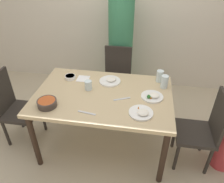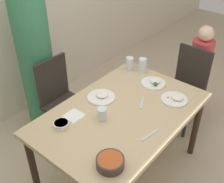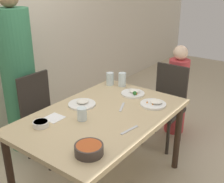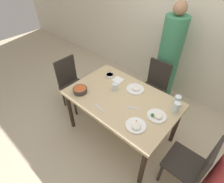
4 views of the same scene
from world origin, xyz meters
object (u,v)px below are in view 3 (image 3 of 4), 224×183
Objects in this scene: person_adult at (19,79)px; bowl_curry at (89,149)px; glass_water_tall at (82,114)px; person_child at (177,93)px; chair_adult_spot at (43,115)px; plate_rice_adult at (133,93)px; chair_child_spot at (166,103)px.

bowl_curry is at bearing -110.09° from person_adult.
glass_water_tall is at bearing 47.64° from bowl_curry.
glass_water_tall is (-1.54, 0.14, 0.30)m from person_child.
chair_adult_spot is 0.98m from plate_rice_adult.
person_adult reaches higher than chair_adult_spot.
plate_rice_adult is (0.49, -1.14, -0.03)m from person_adult.
chair_adult_spot is 3.99× the size of plate_rice_adult.
person_child reaches higher than glass_water_tall.
bowl_curry is 0.48m from glass_water_tall.
chair_adult_spot reaches higher than glass_water_tall.
glass_water_tall is at bearing -96.48° from chair_child_spot.
chair_adult_spot reaches higher than plate_rice_adult.
person_child is (0.29, -0.00, 0.03)m from chair_child_spot.
person_child is (1.33, -0.90, 0.03)m from chair_adult_spot.
person_adult is at bearing 113.04° from plate_rice_adult.
plate_rice_adult is (1.02, 0.31, -0.02)m from bowl_curry.
bowl_curry is (-0.53, -1.11, 0.31)m from chair_adult_spot.
chair_child_spot is at bearing -6.48° from glass_water_tall.
person_adult is 16.72× the size of glass_water_tall.
person_child is 10.57× the size of glass_water_tall.
chair_adult_spot is 4.80× the size of bowl_curry.
person_adult reaches higher than glass_water_tall.
plate_rice_adult is at bearing -3.58° from glass_water_tall.
person_child is 0.89m from plate_rice_adult.
glass_water_tall is (-0.21, -1.10, 0.00)m from person_adult.
chair_adult_spot and chair_child_spot have the same top height.
person_adult is at bearing -140.08° from chair_child_spot.
person_adult reaches higher than bowl_curry.
chair_child_spot is at bearing 7.76° from bowl_curry.
chair_adult_spot is at bearing 74.60° from glass_water_tall.
person_adult is at bearing 79.29° from glass_water_tall.
bowl_curry is at bearing -173.43° from person_child.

